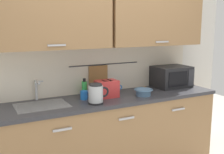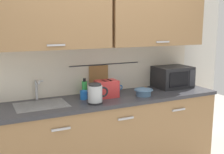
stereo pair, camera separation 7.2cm
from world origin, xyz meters
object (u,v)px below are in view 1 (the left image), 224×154
object	(u,v)px
dish_soap_bottle	(84,88)
toaster	(107,89)
electric_kettle	(96,94)
mug_near_sink	(84,95)
microwave	(171,77)
mixing_bowl	(143,92)
wooden_spoon	(142,88)
mug_by_kettle	(117,88)

from	to	relation	value
dish_soap_bottle	toaster	distance (m)	0.27
dish_soap_bottle	toaster	bearing A→B (deg)	-44.31
electric_kettle	mug_near_sink	size ratio (longest dim) A/B	1.89
microwave	toaster	size ratio (longest dim) A/B	1.80
mug_near_sink	mixing_bowl	bearing A→B (deg)	-13.11
wooden_spoon	mug_by_kettle	bearing A→B (deg)	179.92
mixing_bowl	wooden_spoon	size ratio (longest dim) A/B	0.83
mug_by_kettle	wooden_spoon	xyz separation A→B (m)	(0.37, -0.00, -0.04)
mug_near_sink	dish_soap_bottle	bearing A→B (deg)	67.50
mug_near_sink	mug_by_kettle	distance (m)	0.50
toaster	wooden_spoon	distance (m)	0.62
wooden_spoon	electric_kettle	bearing A→B (deg)	-155.66
mixing_bowl	toaster	world-z (taller)	toaster
microwave	mixing_bowl	xyz separation A→B (m)	(-0.58, -0.22, -0.09)
microwave	wooden_spoon	world-z (taller)	microwave
toaster	mug_near_sink	bearing A→B (deg)	174.83
electric_kettle	wooden_spoon	distance (m)	0.88
microwave	wooden_spoon	bearing A→B (deg)	167.50
mug_near_sink	mixing_bowl	size ratio (longest dim) A/B	0.56
dish_soap_bottle	mixing_bowl	distance (m)	0.68
mixing_bowl	wooden_spoon	world-z (taller)	mixing_bowl
electric_kettle	mug_by_kettle	xyz separation A→B (m)	(0.43, 0.36, -0.05)
microwave	wooden_spoon	distance (m)	0.42
microwave	wooden_spoon	size ratio (longest dim) A/B	1.78
microwave	dish_soap_bottle	xyz separation A→B (m)	(-1.17, 0.10, -0.05)
microwave	mug_by_kettle	size ratio (longest dim) A/B	3.83
microwave	toaster	world-z (taller)	microwave
mug_by_kettle	mixing_bowl	bearing A→B (deg)	-59.44
dish_soap_bottle	toaster	xyz separation A→B (m)	(0.19, -0.19, 0.01)
electric_kettle	toaster	xyz separation A→B (m)	(0.21, 0.18, -0.01)
electric_kettle	wooden_spoon	world-z (taller)	electric_kettle
mug_near_sink	mug_by_kettle	world-z (taller)	same
dish_soap_bottle	mug_by_kettle	xyz separation A→B (m)	(0.41, -0.01, -0.04)
wooden_spoon	mixing_bowl	bearing A→B (deg)	-121.02
dish_soap_bottle	mixing_bowl	world-z (taller)	dish_soap_bottle
mixing_bowl	wooden_spoon	bearing A→B (deg)	58.98
electric_kettle	toaster	size ratio (longest dim) A/B	0.89
mug_near_sink	wooden_spoon	size ratio (longest dim) A/B	0.46
mug_by_kettle	wooden_spoon	world-z (taller)	mug_by_kettle
electric_kettle	mixing_bowl	distance (m)	0.62
electric_kettle	mug_by_kettle	world-z (taller)	electric_kettle
microwave	mug_by_kettle	bearing A→B (deg)	173.41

